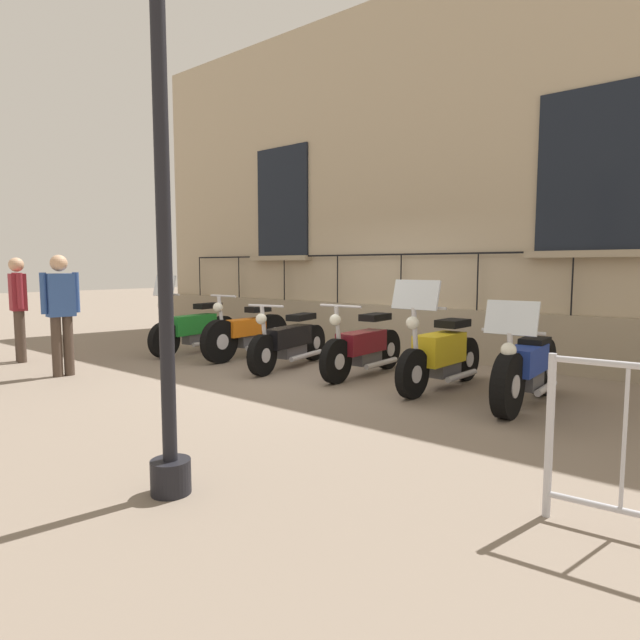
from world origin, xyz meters
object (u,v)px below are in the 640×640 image
object	(u,v)px
lamppost	(162,179)
pedestrian_walking	(18,303)
motorcycle_orange	(247,334)
motorcycle_blue	(527,369)
motorcycle_black	(290,342)
motorcycle_yellow	(440,354)
pedestrian_standing	(61,308)
motorcycle_maroon	(363,347)
motorcycle_green	(194,329)

from	to	relation	value
lamppost	pedestrian_walking	xyz separation A→B (m)	(-1.50, -6.37, -1.18)
motorcycle_orange	pedestrian_walking	xyz separation A→B (m)	(2.67, -2.62, 0.56)
motorcycle_blue	lamppost	size ratio (longest dim) A/B	0.48
motorcycle_black	motorcycle_blue	distance (m)	3.67
motorcycle_yellow	motorcycle_blue	world-z (taller)	motorcycle_yellow
motorcycle_blue	pedestrian_standing	bearing A→B (deg)	-65.79
pedestrian_walking	motorcycle_yellow	bearing A→B (deg)	112.65
motorcycle_maroon	pedestrian_walking	xyz separation A→B (m)	(2.72, -5.05, 0.57)
motorcycle_yellow	pedestrian_standing	xyz separation A→B (m)	(2.72, -4.61, 0.54)
motorcycle_maroon	motorcycle_yellow	size ratio (longest dim) A/B	0.99
pedestrian_walking	lamppost	bearing A→B (deg)	76.78
motorcycle_yellow	motorcycle_maroon	bearing A→B (deg)	-93.75
motorcycle_black	motorcycle_yellow	size ratio (longest dim) A/B	1.05
motorcycle_blue	pedestrian_walking	xyz separation A→B (m)	(2.50, -7.46, 0.56)
motorcycle_orange	pedestrian_walking	distance (m)	3.78
motorcycle_green	pedestrian_standing	world-z (taller)	pedestrian_standing
pedestrian_walking	motorcycle_blue	bearing A→B (deg)	108.55
motorcycle_maroon	motorcycle_yellow	distance (m)	1.27
motorcycle_orange	motorcycle_maroon	world-z (taller)	motorcycle_orange
motorcycle_yellow	lamppost	distance (m)	4.47
lamppost	pedestrian_standing	bearing A→B (deg)	-106.86
motorcycle_black	pedestrian_walking	xyz separation A→B (m)	(2.50, -3.79, 0.58)
motorcycle_maroon	motorcycle_blue	world-z (taller)	motorcycle_blue
motorcycle_black	motorcycle_blue	world-z (taller)	motorcycle_blue
motorcycle_green	lamppost	xyz separation A→B (m)	(3.96, 4.95, 1.73)
pedestrian_standing	motorcycle_blue	bearing A→B (deg)	114.21
lamppost	motorcycle_black	bearing A→B (deg)	-147.16
motorcycle_yellow	pedestrian_standing	bearing A→B (deg)	-59.46
motorcycle_blue	motorcycle_black	bearing A→B (deg)	-89.98
motorcycle_orange	motorcycle_blue	distance (m)	4.85
motorcycle_green	motorcycle_yellow	bearing A→B (deg)	92.00
motorcycle_green	motorcycle_black	xyz separation A→B (m)	(-0.04, 2.37, -0.03)
motorcycle_black	motorcycle_yellow	distance (m)	2.53
motorcycle_maroon	lamppost	xyz separation A→B (m)	(4.22, 1.32, 1.75)
motorcycle_orange	motorcycle_maroon	bearing A→B (deg)	91.12
motorcycle_yellow	lamppost	xyz separation A→B (m)	(4.13, 0.05, 1.70)
motorcycle_green	pedestrian_walking	distance (m)	2.90
motorcycle_maroon	lamppost	bearing A→B (deg)	17.44
motorcycle_orange	lamppost	world-z (taller)	lamppost
motorcycle_orange	pedestrian_walking	size ratio (longest dim) A/B	1.16
motorcycle_maroon	pedestrian_walking	distance (m)	5.76
motorcycle_green	motorcycle_blue	xyz separation A→B (m)	(-0.04, 6.04, -0.01)
motorcycle_blue	pedestrian_standing	distance (m)	6.34
motorcycle_black	lamppost	world-z (taller)	lamppost
motorcycle_orange	motorcycle_blue	bearing A→B (deg)	88.01
motorcycle_orange	motorcycle_maroon	xyz separation A→B (m)	(-0.05, 2.43, -0.01)
motorcycle_orange	pedestrian_standing	world-z (taller)	pedestrian_standing
motorcycle_green	motorcycle_orange	distance (m)	1.21
lamppost	pedestrian_walking	world-z (taller)	lamppost
motorcycle_black	motorcycle_yellow	xyz separation A→B (m)	(-0.13, 2.53, 0.06)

